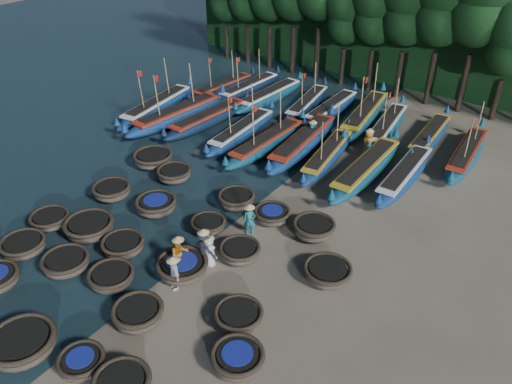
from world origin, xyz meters
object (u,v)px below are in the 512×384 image
Objects in this scene: long_boat_0 at (157,106)px; coracle_12 at (123,245)px; fisherman_3 at (204,247)px; long_boat_7 at (366,169)px; fisherman_2 at (179,253)px; fisherman_6 at (368,143)px; coracle_21 at (174,174)px; coracle_17 at (208,225)px; coracle_19 at (327,272)px; coracle_11 at (89,227)px; coracle_7 at (111,277)px; coracle_20 at (153,158)px; long_boat_3 at (242,131)px; long_boat_5 at (303,142)px; fisherman_5 at (312,132)px; coracle_15 at (112,190)px; coracle_13 at (182,267)px; coracle_18 at (240,251)px; coracle_22 at (236,199)px; coracle_9 at (238,359)px; coracle_14 at (239,316)px; long_boat_13 at (331,109)px; long_boat_14 at (365,115)px; long_boat_10 at (249,88)px; long_boat_12 at (307,104)px; long_boat_11 at (270,96)px; fisherman_0 at (209,250)px; long_boat_9 at (223,87)px; coracle_2 at (23,343)px; long_boat_4 at (267,142)px; coracle_23 at (272,214)px; coracle_3 at (82,362)px; long_boat_17 at (466,154)px; coracle_6 at (66,262)px; long_boat_8 at (405,174)px; fisherman_1 at (249,218)px; coracle_16 at (156,205)px; coracle_8 at (138,314)px; long_boat_6 at (327,155)px; coracle_24 at (314,228)px; long_boat_15 at (386,127)px.

coracle_12 is at bearing -58.58° from long_boat_0.
long_boat_7 is at bearing -101.82° from fisherman_3.
fisherman_6 is (2.18, 13.74, 0.06)m from fisherman_2.
coracle_21 reaches higher than coracle_12.
coracle_17 is 0.93× the size of coracle_19.
coracle_11 is 5.50m from coracle_17.
coracle_7 is 2.90m from fisherman_2.
coracle_20 reaches higher than coracle_19.
long_boat_3 is 4.07m from long_boat_5.
long_boat_0 is at bearing -157.18° from fisherman_5.
coracle_12 is at bearing -34.80° from coracle_15.
coracle_18 is at bearing 59.36° from coracle_13.
coracle_11 is at bearing -125.37° from coracle_22.
coracle_17 is at bearing 137.60° from coracle_9.
coracle_9 is at bearing -53.70° from coracle_14.
long_boat_13 is at bearing 110.07° from coracle_9.
coracle_19 is (0.36, 5.66, -0.04)m from coracle_9.
long_boat_14 is (-3.83, 18.92, 0.22)m from coracle_14.
long_boat_10 reaches higher than long_boat_7.
long_boat_12 is (-7.34, 6.04, -0.08)m from long_boat_7.
fisherman_0 is (7.95, -16.22, 0.29)m from long_boat_11.
long_boat_14 is (11.03, 1.41, 0.11)m from long_boat_9.
long_boat_3 is 7.42m from long_boat_10.
fisherman_0 is (2.32, 7.39, 0.37)m from coracle_2.
fisherman_3 is at bearing -30.93° from coracle_20.
long_boat_4 is (-1.59, 17.41, 0.09)m from coracle_2.
fisherman_3 reaches higher than coracle_23.
coracle_3 is 0.25× the size of long_boat_17.
long_boat_0 is at bearing 156.12° from coracle_19.
coracle_6 is 0.31× the size of long_boat_3.
long_boat_11 is at bearing -56.25° from fisherman_0.
fisherman_0 is at bearing -21.08° from fisherman_6.
long_boat_0 reaches higher than long_boat_3.
coracle_7 is 0.97× the size of coracle_18.
long_boat_8 is 0.99× the size of long_boat_17.
long_boat_5 is at bearing 83.04° from coracle_12.
coracle_7 is at bearing -100.27° from coracle_17.
fisherman_3 reaches higher than fisherman_1.
long_boat_3 reaches higher than coracle_16.
coracle_8 is at bearing -60.78° from long_boat_10.
long_boat_7 is at bearing 70.72° from coracle_7.
long_boat_13 reaches higher than coracle_7.
long_boat_6 is at bearing -31.52° from long_boat_11.
long_boat_14 is 14.28m from fisherman_1.
coracle_2 is at bearing -88.22° from long_boat_13.
coracle_24 is 7.01m from long_boat_6.
long_boat_8 reaches higher than coracle_2.
coracle_20 is 14.80m from long_boat_15.
fisherman_6 reaches higher than fisherman_5.
coracle_12 is at bearing -123.27° from long_boat_8.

